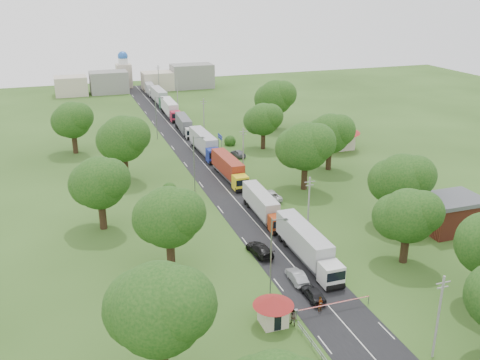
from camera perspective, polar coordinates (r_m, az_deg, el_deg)
name	(u,v)px	position (r m, az deg, el deg)	size (l,w,h in m)	color
ground	(255,222)	(81.75, 1.56, -4.45)	(260.00, 260.00, 0.00)	#2A4818
road	(217,179)	(99.30, -2.47, 0.14)	(8.00, 200.00, 0.04)	black
boom_barrier	(322,307)	(60.88, 8.77, -13.20)	(9.22, 0.35, 1.18)	slate
guard_booth	(273,307)	(58.03, 3.57, -13.32)	(4.40, 4.40, 3.45)	beige
info_sign	(220,139)	(113.44, -2.14, 4.34)	(0.12, 3.10, 4.10)	slate
pole_0	(438,316)	(55.37, 20.40, -13.44)	(1.60, 0.24, 9.00)	gray
pole_1	(309,206)	(76.01, 7.33, -2.74)	(1.60, 0.24, 9.00)	gray
pole_2	(243,150)	(100.29, 0.35, 3.19)	(1.60, 0.24, 9.00)	gray
pole_3	(204,117)	(126.12, -3.88, 6.75)	(1.60, 0.24, 9.00)	gray
pole_4	(177,94)	(152.71, -6.69, 9.06)	(1.60, 0.24, 9.00)	gray
pole_5	(159,78)	(179.74, -8.68, 10.67)	(1.60, 0.24, 9.00)	gray
lamp_0	(272,254)	(60.86, 3.47, -7.87)	(2.03, 0.22, 10.00)	slate
lamp_1	(195,161)	(91.59, -4.83, 2.00)	(2.03, 0.22, 10.00)	slate
lamp_2	(157,116)	(124.59, -8.86, 6.79)	(2.03, 0.22, 10.00)	slate
tree_2	(408,215)	(70.99, 17.45, -3.61)	(8.00, 8.00, 10.10)	#382616
tree_3	(402,179)	(81.59, 16.86, 0.07)	(8.80, 8.80, 11.07)	#382616
tree_4	(305,146)	(92.57, 6.96, 3.61)	(9.60, 9.60, 12.05)	#382616
tree_5	(330,133)	(103.55, 9.55, 4.93)	(8.80, 8.80, 11.07)	#382616
tree_6	(263,119)	(115.74, 2.49, 6.51)	(8.00, 8.00, 10.10)	#382616
tree_7	(275,97)	(132.36, 3.78, 8.80)	(9.60, 9.60, 12.05)	#382616
tree_9	(159,308)	(48.03, -8.66, -13.33)	(9.60, 9.60, 12.05)	#382616
tree_10	(169,217)	(66.40, -7.63, -3.90)	(8.80, 8.80, 11.07)	#382616
tree_11	(99,183)	(79.46, -14.79, -0.26)	(8.80, 8.80, 11.07)	#382616
tree_12	(123,138)	(98.75, -12.37, 4.36)	(9.60, 9.60, 12.05)	#382616
tree_13	(72,120)	(117.76, -17.47, 6.14)	(8.80, 8.80, 11.07)	#382616
house_brick	(450,213)	(83.79, 21.53, -3.34)	(8.60, 6.60, 5.20)	maroon
house_cream	(336,132)	(118.24, 10.20, 5.02)	(10.08, 10.08, 5.80)	beige
distant_town	(142,80)	(184.03, -10.45, 10.41)	(52.00, 8.00, 8.00)	gray
church	(124,72)	(190.94, -12.29, 11.22)	(5.00, 5.00, 12.30)	beige
truck_0	(307,245)	(70.34, 7.17, -6.90)	(2.70, 15.43, 4.28)	silver
truck_1	(263,205)	(82.61, 2.43, -2.67)	(2.61, 13.64, 3.78)	#A13612
truck_2	(229,168)	(98.30, -1.15, 1.27)	(2.85, 14.61, 4.04)	yellow
truck_3	(205,143)	(113.31, -3.80, 3.92)	(2.98, 15.59, 4.32)	navy
truck_4	(185,125)	(130.11, -5.93, 5.89)	(2.92, 13.58, 3.75)	silver
truck_5	(170,109)	(146.52, -7.45, 7.57)	(2.85, 15.24, 4.22)	#BA1C3C
truck_6	(160,96)	(162.61, -8.58, 8.81)	(2.89, 15.74, 4.36)	#205735
truck_7	(149,88)	(178.29, -9.64, 9.65)	(3.03, 13.54, 3.74)	silver
car_lane_front	(313,294)	(63.28, 7.83, -11.92)	(1.68, 4.19, 1.43)	black
car_lane_mid	(297,277)	(66.31, 6.08, -10.21)	(1.49, 4.28, 1.41)	#98999F
car_lane_rear	(260,249)	(72.03, 2.12, -7.40)	(2.13, 5.23, 1.52)	black
car_verge_near	(270,195)	(89.65, 3.25, -1.65)	(2.46, 5.33, 1.48)	silver
car_verge_far	(238,153)	(111.59, -0.20, 2.87)	(1.75, 4.34, 1.48)	slate
pedestrian_near	(320,304)	(61.26, 8.57, -12.96)	(0.64, 0.42, 1.76)	gray
pedestrian_booth	(293,318)	(58.58, 5.67, -14.44)	(0.94, 0.73, 1.94)	gray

